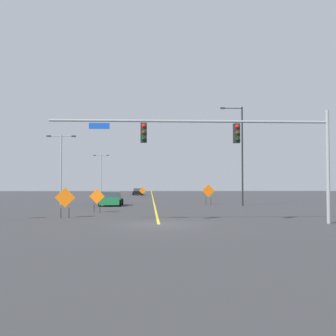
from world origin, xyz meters
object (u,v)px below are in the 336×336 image
object	(u,v)px
traffic_signal_assembly	(230,139)
construction_sign_median_near	(65,199)
car_black_near	(138,192)
construction_sign_right_lane	(143,191)
street_lamp_mid_left	(241,151)
car_green_far	(111,199)
construction_sign_left_lane	(97,198)
street_lamp_far_left	(101,171)
construction_sign_median_far	(208,192)
street_lamp_near_right	(61,163)

from	to	relation	value
traffic_signal_assembly	construction_sign_median_near	bearing A→B (deg)	156.09
traffic_signal_assembly	car_black_near	distance (m)	57.13
traffic_signal_assembly	construction_sign_median_near	xyz separation A→B (m)	(-9.72, 4.31, -3.40)
construction_sign_right_lane	street_lamp_mid_left	bearing A→B (deg)	-64.58
construction_sign_right_lane	car_green_far	xyz separation A→B (m)	(-2.73, -20.98, -0.42)
street_lamp_mid_left	construction_sign_left_lane	bearing A→B (deg)	-145.55
traffic_signal_assembly	street_lamp_far_left	size ratio (longest dim) A/B	2.02
traffic_signal_assembly	construction_sign_median_far	bearing A→B (deg)	84.93
street_lamp_mid_left	car_green_far	xyz separation A→B (m)	(-12.93, 0.48, -4.80)
construction_sign_left_lane	car_green_far	bearing A→B (deg)	88.92
car_green_far	car_black_near	size ratio (longest dim) A/B	1.05
construction_sign_median_near	construction_sign_left_lane	bearing A→B (deg)	73.82
street_lamp_near_right	construction_sign_median_near	world-z (taller)	street_lamp_near_right
traffic_signal_assembly	construction_sign_right_lane	size ratio (longest dim) A/B	9.02
street_lamp_far_left	car_green_far	distance (m)	33.32
street_lamp_far_left	car_black_near	bearing A→B (deg)	39.16
street_lamp_far_left	construction_sign_right_lane	distance (m)	14.46
street_lamp_near_right	construction_sign_left_lane	size ratio (longest dim) A/B	4.04
street_lamp_near_right	car_black_near	xyz separation A→B (m)	(6.92, 36.23, -3.70)
construction_sign_left_lane	construction_sign_right_lane	world-z (taller)	construction_sign_left_lane
street_lamp_mid_left	car_black_near	bearing A→B (deg)	106.49
car_green_far	car_black_near	distance (m)	38.07
construction_sign_left_lane	car_black_near	xyz separation A→B (m)	(1.71, 47.51, -0.50)
car_black_near	street_lamp_far_left	bearing A→B (deg)	-140.84
traffic_signal_assembly	street_lamp_mid_left	bearing A→B (deg)	75.18
street_lamp_near_right	construction_sign_median_far	world-z (taller)	street_lamp_near_right
traffic_signal_assembly	car_black_near	world-z (taller)	traffic_signal_assembly
construction_sign_median_near	traffic_signal_assembly	bearing A→B (deg)	-23.91
construction_sign_left_lane	construction_sign_median_near	bearing A→B (deg)	-106.18
construction_sign_median_far	car_black_near	xyz separation A→B (m)	(-8.39, 36.65, -0.72)
traffic_signal_assembly	car_green_far	distance (m)	20.67
street_lamp_near_right	car_black_near	bearing A→B (deg)	79.18
traffic_signal_assembly	car_black_near	xyz separation A→B (m)	(-6.62, 56.61, -3.97)
street_lamp_far_left	car_black_near	world-z (taller)	street_lamp_far_left
street_lamp_near_right	construction_sign_median_near	size ratio (longest dim) A/B	3.77
construction_sign_left_lane	car_black_near	size ratio (longest dim) A/B	0.46
construction_sign_median_near	construction_sign_right_lane	xyz separation A→B (m)	(4.30, 35.25, -0.16)
traffic_signal_assembly	construction_sign_median_far	xyz separation A→B (m)	(1.77, 19.95, -3.26)
construction_sign_right_lane	car_black_near	world-z (taller)	construction_sign_right_lane
street_lamp_far_left	construction_sign_right_lane	bearing A→B (deg)	-56.63
street_lamp_far_left	construction_sign_median_far	bearing A→B (deg)	-64.55
street_lamp_mid_left	construction_sign_median_near	size ratio (longest dim) A/B	5.14
traffic_signal_assembly	street_lamp_near_right	distance (m)	24.47
street_lamp_mid_left	car_black_near	distance (m)	40.46
traffic_signal_assembly	street_lamp_mid_left	distance (m)	18.73
traffic_signal_assembly	construction_sign_right_lane	world-z (taller)	traffic_signal_assembly
construction_sign_right_lane	car_green_far	size ratio (longest dim) A/B	0.41
construction_sign_median_far	car_black_near	world-z (taller)	construction_sign_median_far
construction_sign_median_far	car_black_near	distance (m)	37.61
car_black_near	street_lamp_near_right	bearing A→B (deg)	-100.82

